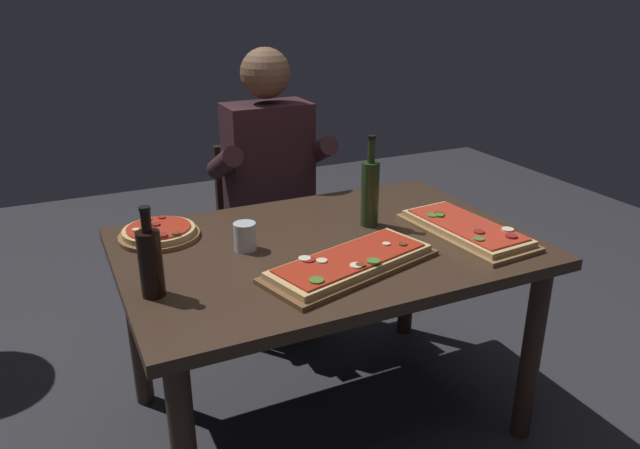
{
  "coord_description": "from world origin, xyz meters",
  "views": [
    {
      "loc": [
        -0.84,
        -1.72,
        1.57
      ],
      "look_at": [
        0.0,
        0.05,
        0.79
      ],
      "focal_mm": 33.71,
      "sensor_mm": 36.0,
      "label": 1
    }
  ],
  "objects_px": {
    "dining_table": "(326,267)",
    "seated_diner": "(272,181)",
    "wine_bottle_dark": "(370,192)",
    "oil_bottle_amber": "(151,261)",
    "pizza_rectangular_front": "(351,263)",
    "pizza_rectangular_left": "(466,229)",
    "tumbler_near_camera": "(245,236)",
    "diner_chair": "(265,225)",
    "pizza_round_far": "(159,233)"
  },
  "relations": [
    {
      "from": "pizza_rectangular_left",
      "to": "wine_bottle_dark",
      "type": "relative_size",
      "value": 1.56
    },
    {
      "from": "seated_diner",
      "to": "diner_chair",
      "type": "bearing_deg",
      "value": 90.0
    },
    {
      "from": "tumbler_near_camera",
      "to": "diner_chair",
      "type": "relative_size",
      "value": 0.11
    },
    {
      "from": "pizza_rectangular_front",
      "to": "oil_bottle_amber",
      "type": "xyz_separation_m",
      "value": [
        -0.59,
        0.09,
        0.09
      ]
    },
    {
      "from": "wine_bottle_dark",
      "to": "diner_chair",
      "type": "xyz_separation_m",
      "value": [
        -0.14,
        0.77,
        -0.38
      ]
    },
    {
      "from": "pizza_rectangular_front",
      "to": "pizza_rectangular_left",
      "type": "height_order",
      "value": "pizza_rectangular_left"
    },
    {
      "from": "tumbler_near_camera",
      "to": "seated_diner",
      "type": "bearing_deg",
      "value": 62.21
    },
    {
      "from": "pizza_round_far",
      "to": "wine_bottle_dark",
      "type": "distance_m",
      "value": 0.77
    },
    {
      "from": "wine_bottle_dark",
      "to": "dining_table",
      "type": "bearing_deg",
      "value": -159.1
    },
    {
      "from": "dining_table",
      "to": "pizza_rectangular_left",
      "type": "bearing_deg",
      "value": -16.72
    },
    {
      "from": "pizza_rectangular_left",
      "to": "pizza_round_far",
      "type": "distance_m",
      "value": 1.09
    },
    {
      "from": "pizza_rectangular_left",
      "to": "tumbler_near_camera",
      "type": "distance_m",
      "value": 0.79
    },
    {
      "from": "pizza_round_far",
      "to": "diner_chair",
      "type": "distance_m",
      "value": 0.87
    },
    {
      "from": "wine_bottle_dark",
      "to": "tumbler_near_camera",
      "type": "bearing_deg",
      "value": -177.79
    },
    {
      "from": "dining_table",
      "to": "seated_diner",
      "type": "distance_m",
      "value": 0.75
    },
    {
      "from": "oil_bottle_amber",
      "to": "seated_diner",
      "type": "relative_size",
      "value": 0.2
    },
    {
      "from": "pizza_rectangular_front",
      "to": "pizza_round_far",
      "type": "bearing_deg",
      "value": 134.19
    },
    {
      "from": "dining_table",
      "to": "pizza_rectangular_front",
      "type": "height_order",
      "value": "pizza_rectangular_front"
    },
    {
      "from": "diner_chair",
      "to": "seated_diner",
      "type": "height_order",
      "value": "seated_diner"
    },
    {
      "from": "dining_table",
      "to": "pizza_round_far",
      "type": "height_order",
      "value": "pizza_round_far"
    },
    {
      "from": "dining_table",
      "to": "seated_diner",
      "type": "relative_size",
      "value": 1.05
    },
    {
      "from": "dining_table",
      "to": "oil_bottle_amber",
      "type": "relative_size",
      "value": 5.18
    },
    {
      "from": "oil_bottle_amber",
      "to": "diner_chair",
      "type": "distance_m",
      "value": 1.26
    },
    {
      "from": "pizza_round_far",
      "to": "pizza_rectangular_left",
      "type": "bearing_deg",
      "value": -23.51
    },
    {
      "from": "pizza_round_far",
      "to": "seated_diner",
      "type": "distance_m",
      "value": 0.75
    },
    {
      "from": "tumbler_near_camera",
      "to": "diner_chair",
      "type": "bearing_deg",
      "value": 65.91
    },
    {
      "from": "pizza_rectangular_front",
      "to": "pizza_rectangular_left",
      "type": "bearing_deg",
      "value": 8.3
    },
    {
      "from": "pizza_rectangular_left",
      "to": "oil_bottle_amber",
      "type": "bearing_deg",
      "value": 179.25
    },
    {
      "from": "dining_table",
      "to": "pizza_rectangular_front",
      "type": "bearing_deg",
      "value": -95.33
    },
    {
      "from": "tumbler_near_camera",
      "to": "diner_chair",
      "type": "xyz_separation_m",
      "value": [
        0.35,
        0.79,
        -0.3
      ]
    },
    {
      "from": "pizza_rectangular_front",
      "to": "wine_bottle_dark",
      "type": "relative_size",
      "value": 1.84
    },
    {
      "from": "pizza_round_far",
      "to": "tumbler_near_camera",
      "type": "xyz_separation_m",
      "value": [
        0.24,
        -0.23,
        0.03
      ]
    },
    {
      "from": "oil_bottle_amber",
      "to": "diner_chair",
      "type": "xyz_separation_m",
      "value": [
        0.7,
        0.99,
        -0.36
      ]
    },
    {
      "from": "dining_table",
      "to": "wine_bottle_dark",
      "type": "height_order",
      "value": "wine_bottle_dark"
    },
    {
      "from": "wine_bottle_dark",
      "to": "oil_bottle_amber",
      "type": "bearing_deg",
      "value": -165.55
    },
    {
      "from": "pizza_round_far",
      "to": "tumbler_near_camera",
      "type": "relative_size",
      "value": 2.97
    },
    {
      "from": "wine_bottle_dark",
      "to": "diner_chair",
      "type": "relative_size",
      "value": 0.39
    },
    {
      "from": "wine_bottle_dark",
      "to": "seated_diner",
      "type": "relative_size",
      "value": 0.26
    },
    {
      "from": "pizza_rectangular_left",
      "to": "seated_diner",
      "type": "height_order",
      "value": "seated_diner"
    },
    {
      "from": "pizza_rectangular_front",
      "to": "seated_diner",
      "type": "height_order",
      "value": "seated_diner"
    },
    {
      "from": "wine_bottle_dark",
      "to": "oil_bottle_amber",
      "type": "relative_size",
      "value": 1.25
    },
    {
      "from": "pizza_rectangular_left",
      "to": "pizza_rectangular_front",
      "type": "bearing_deg",
      "value": -171.7
    },
    {
      "from": "seated_diner",
      "to": "dining_table",
      "type": "bearing_deg",
      "value": -96.36
    },
    {
      "from": "oil_bottle_amber",
      "to": "wine_bottle_dark",
      "type": "bearing_deg",
      "value": 14.45
    },
    {
      "from": "wine_bottle_dark",
      "to": "diner_chair",
      "type": "bearing_deg",
      "value": 99.97
    },
    {
      "from": "pizza_rectangular_front",
      "to": "diner_chair",
      "type": "xyz_separation_m",
      "value": [
        0.1,
        1.07,
        -0.27
      ]
    },
    {
      "from": "pizza_rectangular_left",
      "to": "diner_chair",
      "type": "height_order",
      "value": "diner_chair"
    },
    {
      "from": "pizza_round_far",
      "to": "diner_chair",
      "type": "relative_size",
      "value": 0.32
    },
    {
      "from": "pizza_rectangular_front",
      "to": "pizza_round_far",
      "type": "xyz_separation_m",
      "value": [
        -0.49,
        0.51,
        -0.0
      ]
    },
    {
      "from": "dining_table",
      "to": "diner_chair",
      "type": "distance_m",
      "value": 0.87
    }
  ]
}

